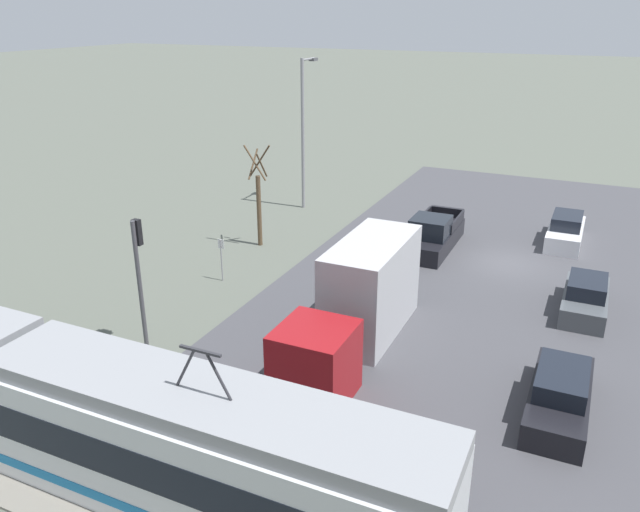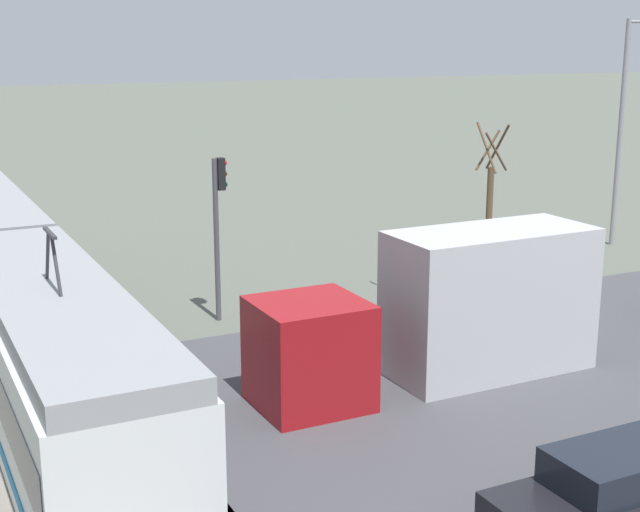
# 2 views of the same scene
# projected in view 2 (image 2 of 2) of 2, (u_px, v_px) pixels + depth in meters

# --- Properties ---
(light_rail_tram) EXTENTS (24.50, 2.70, 4.60)m
(light_rail_tram) POSITION_uv_depth(u_px,v_px,m) (15.00, 295.00, 23.52)
(light_rail_tram) COLOR silver
(light_rail_tram) RESTS_ON ground
(box_truck) EXTENTS (2.34, 8.91, 3.67)m
(box_truck) POSITION_uv_depth(u_px,v_px,m) (449.00, 313.00, 21.97)
(box_truck) COLOR maroon
(box_truck) RESTS_ON ground
(sedan_car_1) EXTENTS (1.74, 4.78, 1.49)m
(sedan_car_1) POSITION_uv_depth(u_px,v_px,m) (619.00, 496.00, 15.31)
(sedan_car_1) COLOR black
(sedan_car_1) RESTS_ON ground
(traffic_light_pole) EXTENTS (0.28, 0.47, 4.95)m
(traffic_light_pole) POSITION_uv_depth(u_px,v_px,m) (218.00, 216.00, 26.44)
(traffic_light_pole) COLOR #47474C
(traffic_light_pole) RESTS_ON ground
(street_tree) EXTENTS (1.27, 1.05, 5.41)m
(street_tree) POSITION_uv_depth(u_px,v_px,m) (490.00, 203.00, 32.75)
(street_tree) COLOR brown
(street_tree) RESTS_ON ground
(street_lamp_near_crossing) EXTENTS (0.36, 1.95, 9.13)m
(street_lamp_near_crossing) POSITION_uv_depth(u_px,v_px,m) (625.00, 119.00, 36.03)
(street_lamp_near_crossing) COLOR gray
(street_lamp_near_crossing) RESTS_ON ground
(no_parking_sign) EXTENTS (0.32, 0.08, 2.04)m
(no_parking_sign) POSITION_uv_depth(u_px,v_px,m) (386.00, 253.00, 30.27)
(no_parking_sign) COLOR gray
(no_parking_sign) RESTS_ON ground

